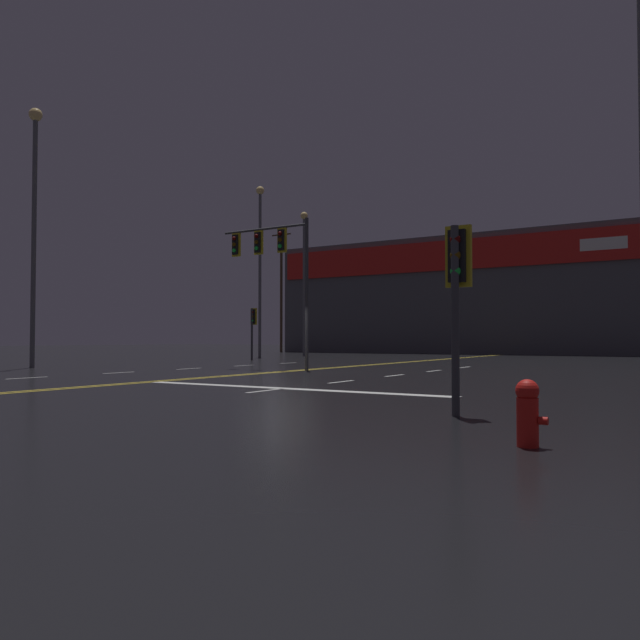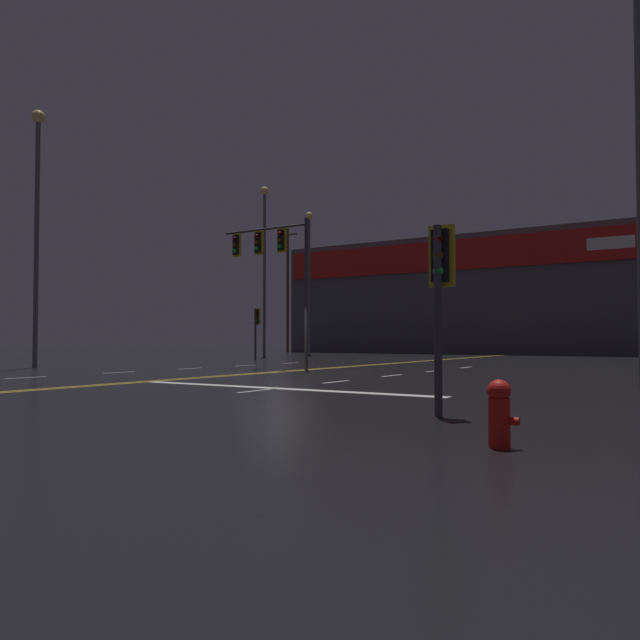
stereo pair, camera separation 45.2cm
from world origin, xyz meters
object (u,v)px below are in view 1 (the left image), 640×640
streetlight_far_left (260,251)px  traffic_signal_median (270,253)px  traffic_signal_corner_southeast (457,276)px  traffic_signal_corner_northwest (253,322)px  streetlight_near_left (34,205)px  streetlight_median_approach (304,265)px  fire_hydrant (528,411)px

streetlight_far_left → traffic_signal_median: bearing=-51.5°
traffic_signal_median → traffic_signal_corner_southeast: bearing=-43.2°
traffic_signal_corner_northwest → streetlight_far_left: streetlight_far_left is taller
traffic_signal_median → traffic_signal_corner_southeast: size_ratio=1.98×
traffic_signal_corner_southeast → streetlight_near_left: bearing=162.6°
streetlight_median_approach → streetlight_near_left: bearing=-87.0°
streetlight_near_left → fire_hydrant: 25.16m
traffic_signal_median → traffic_signal_corner_northwest: 12.17m
streetlight_far_left → fire_hydrant: size_ratio=15.42×
streetlight_median_approach → streetlight_far_left: streetlight_far_left is taller
traffic_signal_corner_northwest → fire_hydrant: size_ratio=4.05×
traffic_signal_corner_southeast → fire_hydrant: (1.63, -2.39, -1.82)m
traffic_signal_median → streetlight_near_left: bearing=-154.8°
traffic_signal_median → streetlight_near_left: streetlight_near_left is taller
traffic_signal_median → streetlight_far_left: bearing=128.5°
fire_hydrant → streetlight_near_left: bearing=158.3°
traffic_signal_corner_northwest → streetlight_median_approach: size_ratio=0.28×
traffic_signal_corner_northwest → streetlight_near_left: (-1.46, -13.35, 4.71)m
fire_hydrant → traffic_signal_corner_northwest: bearing=133.4°
traffic_signal_corner_northwest → streetlight_far_left: (-2.86, 4.45, 5.00)m
traffic_signal_median → fire_hydrant: size_ratio=7.91×
traffic_signal_corner_southeast → streetlight_near_left: 22.46m
traffic_signal_corner_northwest → streetlight_far_left: size_ratio=0.26×
traffic_signal_median → streetlight_near_left: size_ratio=0.54×
streetlight_near_left → streetlight_far_left: (-1.39, 17.80, 0.30)m
traffic_signal_median → streetlight_far_left: 17.35m
traffic_signal_corner_northwest → streetlight_near_left: bearing=-96.3°
traffic_signal_corner_northwest → traffic_signal_median: bearing=-49.0°
traffic_signal_corner_northwest → streetlight_median_approach: bearing=105.5°
traffic_signal_corner_northwest → streetlight_far_left: bearing=122.7°
streetlight_median_approach → streetlight_far_left: 5.29m
traffic_signal_median → streetlight_median_approach: size_ratio=0.55×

